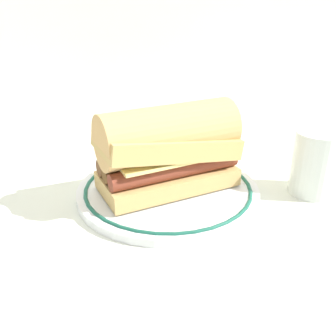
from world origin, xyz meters
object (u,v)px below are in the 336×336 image
drinking_glass (315,167)px  plate (168,190)px  salt_shaker (1,236)px  sausage_sandwich (168,148)px

drinking_glass → plate: bearing=166.6°
salt_shaker → plate: bearing=25.8°
drinking_glass → salt_shaker: (-0.44, -0.06, -0.01)m
drinking_glass → salt_shaker: 0.45m
plate → drinking_glass: (0.22, -0.05, 0.04)m
sausage_sandwich → salt_shaker: sausage_sandwich is taller
sausage_sandwich → salt_shaker: bearing=-165.0°
drinking_glass → salt_shaker: drinking_glass is taller
sausage_sandwich → salt_shaker: 0.25m
sausage_sandwich → drinking_glass: sausage_sandwich is taller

